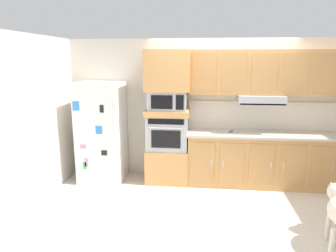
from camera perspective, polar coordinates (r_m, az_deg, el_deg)
name	(u,v)px	position (r m, az deg, el deg)	size (l,w,h in m)	color
ground_plane	(221,201)	(4.88, 10.03, -13.80)	(9.60, 9.60, 0.00)	beige
back_kitchen_wall	(220,110)	(5.55, 9.81, 3.09)	(6.20, 0.12, 2.50)	beige
side_panel_left	(42,118)	(5.08, -22.69, 1.39)	(0.12, 7.10, 2.50)	beige
refrigerator	(102,132)	(5.48, -12.40, -1.11)	(0.76, 0.73, 1.76)	white
oven_base_cabinet	(168,164)	(5.46, -0.04, -7.20)	(0.74, 0.62, 0.60)	tan
built_in_oven	(168,132)	(5.29, -0.05, -1.08)	(0.70, 0.62, 0.60)	#A8AAAF
appliance_mid_shelf	(168,112)	(5.22, -0.04, 2.66)	(0.74, 0.62, 0.10)	tan
microwave	(168,100)	(5.18, -0.05, 4.94)	(0.64, 0.54, 0.32)	#A8AAAF
appliance_upper_cabinet	(168,70)	(5.14, -0.05, 10.48)	(0.74, 0.62, 0.68)	tan
lower_cabinet_run	(273,160)	(5.53, 19.20, -6.15)	(2.91, 0.63, 0.88)	tan
countertop_slab	(275,134)	(5.41, 19.55, -1.51)	(2.95, 0.64, 0.04)	#BCB2A3
backsplash_panel	(272,116)	(5.63, 19.10, 1.87)	(2.95, 0.02, 0.50)	silver
upper_cabinet_with_hood	(277,74)	(5.38, 19.87, 9.21)	(2.91, 0.48, 0.88)	tan
screwdriver	(232,131)	(5.28, 11.94, -1.00)	(0.17, 0.16, 0.03)	blue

